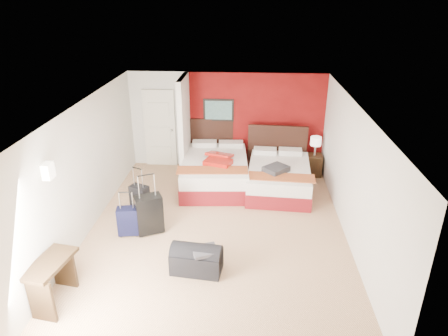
# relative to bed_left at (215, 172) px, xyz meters

# --- Properties ---
(ground) EXTENTS (6.50, 6.50, 0.00)m
(ground) POSITION_rel_bed_left_xyz_m (0.21, -2.07, -0.33)
(ground) COLOR #D9AF85
(ground) RESTS_ON ground
(room_walls) EXTENTS (5.02, 6.52, 2.50)m
(room_walls) POSITION_rel_bed_left_xyz_m (-1.20, -0.65, 0.92)
(room_walls) COLOR silver
(room_walls) RESTS_ON ground
(red_accent_panel) EXTENTS (3.50, 0.04, 2.50)m
(red_accent_panel) POSITION_rel_bed_left_xyz_m (0.96, 1.16, 0.92)
(red_accent_panel) COLOR maroon
(red_accent_panel) RESTS_ON ground
(partition_wall) EXTENTS (0.12, 1.20, 2.50)m
(partition_wall) POSITION_rel_bed_left_xyz_m (-0.79, 0.54, 0.92)
(partition_wall) COLOR silver
(partition_wall) RESTS_ON ground
(entry_door) EXTENTS (0.82, 0.06, 2.05)m
(entry_door) POSITION_rel_bed_left_xyz_m (-1.54, 1.13, 0.69)
(entry_door) COLOR silver
(entry_door) RESTS_ON ground
(bed_left) EXTENTS (1.69, 2.31, 0.66)m
(bed_left) POSITION_rel_bed_left_xyz_m (0.00, 0.00, 0.00)
(bed_left) COLOR silver
(bed_left) RESTS_ON ground
(bed_right) EXTENTS (1.56, 2.12, 0.61)m
(bed_right) POSITION_rel_bed_left_xyz_m (1.52, -0.21, -0.03)
(bed_right) COLOR silver
(bed_right) RESTS_ON ground
(red_suitcase_open) EXTENTS (0.84, 0.99, 0.10)m
(red_suitcase_open) POSITION_rel_bed_left_xyz_m (0.10, -0.10, 0.38)
(red_suitcase_open) COLOR red
(red_suitcase_open) RESTS_ON bed_left
(jacket_bundle) EXTENTS (0.65, 0.65, 0.12)m
(jacket_bundle) POSITION_rel_bed_left_xyz_m (1.42, -0.51, 0.34)
(jacket_bundle) COLOR #38393D
(jacket_bundle) RESTS_ON bed_right
(nightstand) EXTENTS (0.40, 0.40, 0.54)m
(nightstand) POSITION_rel_bed_left_xyz_m (2.46, 0.71, -0.06)
(nightstand) COLOR #321F10
(nightstand) RESTS_ON ground
(table_lamp) EXTENTS (0.33, 0.33, 0.48)m
(table_lamp) POSITION_rel_bed_left_xyz_m (2.46, 0.71, 0.45)
(table_lamp) COLOR white
(table_lamp) RESTS_ON nightstand
(suitcase_black) EXTENTS (0.59, 0.51, 0.76)m
(suitcase_black) POSITION_rel_bed_left_xyz_m (-1.09, -2.21, 0.05)
(suitcase_black) COLOR black
(suitcase_black) RESTS_ON ground
(suitcase_charcoal) EXTENTS (0.45, 0.38, 0.56)m
(suitcase_charcoal) POSITION_rel_bed_left_xyz_m (-1.48, -1.41, -0.05)
(suitcase_charcoal) COLOR black
(suitcase_charcoal) RESTS_ON ground
(suitcase_navy) EXTENTS (0.43, 0.30, 0.55)m
(suitcase_navy) POSITION_rel_bed_left_xyz_m (-1.47, -2.32, -0.06)
(suitcase_navy) COLOR black
(suitcase_navy) RESTS_ON ground
(duffel_bag) EXTENTS (0.89, 0.54, 0.42)m
(duffel_bag) POSITION_rel_bed_left_xyz_m (-0.03, -3.34, -0.12)
(duffel_bag) COLOR black
(duffel_bag) RESTS_ON ground
(jacket_draped) EXTENTS (0.51, 0.47, 0.05)m
(jacket_draped) POSITION_rel_bed_left_xyz_m (0.12, -3.39, 0.12)
(jacket_draped) COLOR #3D3C42
(jacket_draped) RESTS_ON duffel_bag
(desk) EXTENTS (0.58, 0.95, 0.74)m
(desk) POSITION_rel_bed_left_xyz_m (-2.07, -4.20, 0.04)
(desk) COLOR black
(desk) RESTS_ON ground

